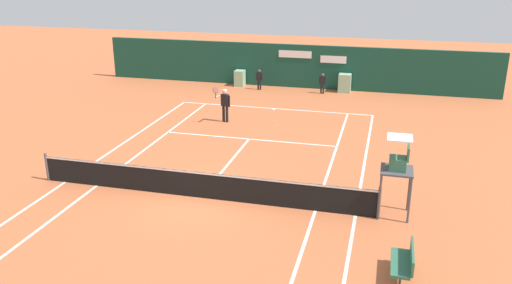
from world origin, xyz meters
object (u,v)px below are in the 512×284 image
at_px(player_on_baseline, 225,103).
at_px(tennis_ball_by_sideline, 274,122).
at_px(player_bench, 405,261).
at_px(ball_kid_centre_post, 259,78).
at_px(ball_kid_left_post, 322,82).
at_px(umpire_chair, 398,166).

bearing_deg(player_on_baseline, tennis_ball_by_sideline, -159.24).
relative_size(player_bench, tennis_ball_by_sideline, 20.18).
distance_m(player_on_baseline, tennis_ball_by_sideline, 2.67).
relative_size(ball_kid_centre_post, ball_kid_left_post, 1.03).
xyz_separation_m(umpire_chair, ball_kid_left_post, (-4.39, 15.38, -0.98)).
bearing_deg(player_on_baseline, umpire_chair, 143.19).
bearing_deg(player_bench, ball_kid_centre_post, 24.49).
distance_m(ball_kid_centre_post, tennis_ball_by_sideline, 7.00).
bearing_deg(umpire_chair, ball_kid_left_post, 15.94).
xyz_separation_m(umpire_chair, tennis_ball_by_sideline, (-5.91, 8.85, -1.66)).
bearing_deg(tennis_ball_by_sideline, player_bench, -63.48).
relative_size(ball_kid_centre_post, tennis_ball_by_sideline, 18.74).
bearing_deg(ball_kid_centre_post, tennis_ball_by_sideline, 113.86).
height_order(ball_kid_centre_post, ball_kid_left_post, ball_kid_centre_post).
height_order(umpire_chair, player_bench, umpire_chair).
xyz_separation_m(player_on_baseline, ball_kid_left_post, (3.95, 7.08, -0.29)).
height_order(player_bench, ball_kid_centre_post, ball_kid_centre_post).
bearing_deg(ball_kid_centre_post, player_bench, 117.90).
bearing_deg(ball_kid_left_post, ball_kid_centre_post, 2.11).
distance_m(umpire_chair, ball_kid_centre_post, 17.53).
bearing_deg(player_on_baseline, ball_kid_centre_post, -81.90).
xyz_separation_m(player_on_baseline, tennis_ball_by_sideline, (2.43, 0.55, -0.97)).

